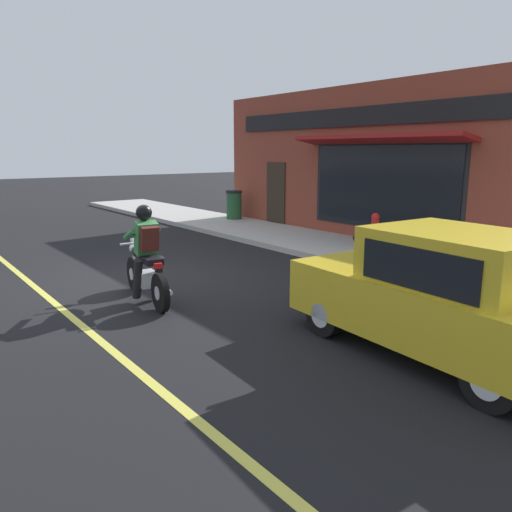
# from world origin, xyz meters

# --- Properties ---
(ground_plane) EXTENTS (80.00, 80.00, 0.00)m
(ground_plane) POSITION_xyz_m (0.00, 0.00, 0.00)
(ground_plane) COLOR black
(sidewalk_curb) EXTENTS (2.60, 22.00, 0.14)m
(sidewalk_curb) POSITION_xyz_m (5.19, 3.00, 0.07)
(sidewalk_curb) COLOR #ADAAA3
(sidewalk_curb) RESTS_ON ground
(lane_stripe) EXTENTS (0.12, 19.80, 0.01)m
(lane_stripe) POSITION_xyz_m (-1.80, 3.00, 0.00)
(lane_stripe) COLOR #D1C64C
(lane_stripe) RESTS_ON ground
(storefront_building) EXTENTS (1.25, 10.68, 4.20)m
(storefront_building) POSITION_xyz_m (6.72, 0.71, 2.11)
(storefront_building) COLOR brown
(storefront_building) RESTS_ON ground
(motorcycle_with_rider) EXTENTS (0.63, 2.02, 1.62)m
(motorcycle_with_rider) POSITION_xyz_m (-0.51, -1.41, 0.68)
(motorcycle_with_rider) COLOR black
(motorcycle_with_rider) RESTS_ON ground
(car_hatchback) EXTENTS (1.87, 3.87, 1.57)m
(car_hatchback) POSITION_xyz_m (1.35, -5.66, 0.77)
(car_hatchback) COLOR black
(car_hatchback) RESTS_ON ground
(traffic_cone) EXTENTS (0.36, 0.36, 0.60)m
(traffic_cone) POSITION_xyz_m (5.66, -4.05, 0.43)
(traffic_cone) COLOR black
(traffic_cone) RESTS_ON sidewalk_curb
(fire_hydrant) EXTENTS (0.36, 0.24, 0.88)m
(fire_hydrant) POSITION_xyz_m (5.48, -1.24, 0.57)
(fire_hydrant) COLOR red
(fire_hydrant) RESTS_ON sidewalk_curb
(trash_bin) EXTENTS (0.56, 0.56, 0.98)m
(trash_bin) POSITION_xyz_m (5.91, 5.30, 0.64)
(trash_bin) COLOR #23512D
(trash_bin) RESTS_ON sidewalk_curb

